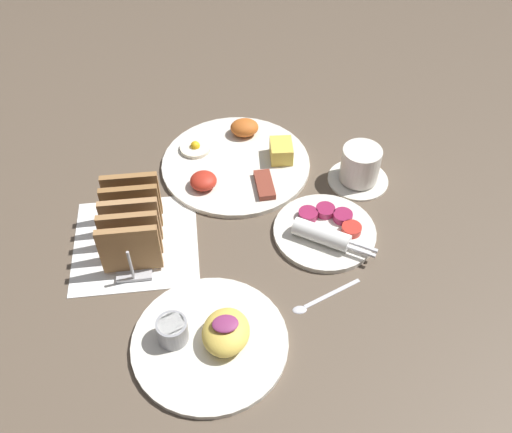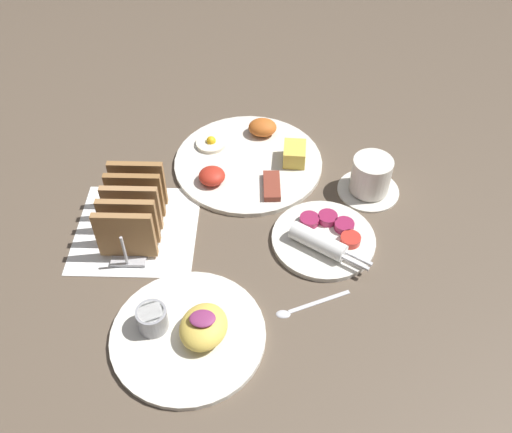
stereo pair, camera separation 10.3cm
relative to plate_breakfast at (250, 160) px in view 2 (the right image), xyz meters
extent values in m
plane|color=brown|center=(-0.06, -0.21, -0.01)|extent=(3.00, 3.00, 0.00)
cube|color=white|center=(-0.20, -0.19, -0.01)|extent=(0.22, 0.22, 0.00)
cylinder|color=silver|center=(0.00, 0.00, -0.01)|extent=(0.30, 0.30, 0.01)
cube|color=#E5C64C|center=(0.09, 0.00, 0.02)|extent=(0.05, 0.06, 0.04)
ellipsoid|color=#C66023|center=(0.02, 0.09, 0.02)|extent=(0.06, 0.05, 0.03)
cylinder|color=#F4EACC|center=(-0.08, 0.05, 0.00)|extent=(0.06, 0.06, 0.01)
sphere|color=yellow|center=(-0.08, 0.05, 0.01)|extent=(0.02, 0.02, 0.02)
ellipsoid|color=red|center=(-0.07, -0.07, 0.01)|extent=(0.05, 0.05, 0.03)
cube|color=brown|center=(0.05, -0.08, 0.01)|extent=(0.04, 0.08, 0.01)
cylinder|color=silver|center=(0.14, -0.21, -0.01)|extent=(0.19, 0.19, 0.01)
cylinder|color=red|center=(0.19, -0.22, 0.01)|extent=(0.04, 0.04, 0.01)
cylinder|color=#99234C|center=(0.18, -0.19, 0.01)|extent=(0.04, 0.04, 0.01)
cylinder|color=#99234C|center=(0.15, -0.17, 0.01)|extent=(0.04, 0.04, 0.01)
cylinder|color=#99234C|center=(0.11, -0.17, 0.01)|extent=(0.04, 0.04, 0.01)
cylinder|color=white|center=(0.13, -0.23, 0.02)|extent=(0.10, 0.08, 0.03)
cube|color=silver|center=(0.19, -0.27, 0.02)|extent=(0.05, 0.03, 0.00)
cube|color=silver|center=(0.19, -0.28, 0.02)|extent=(0.05, 0.03, 0.00)
cylinder|color=silver|center=(-0.08, -0.41, -0.01)|extent=(0.24, 0.24, 0.01)
ellipsoid|color=#EAC651|center=(-0.06, -0.41, 0.02)|extent=(0.09, 0.10, 0.04)
ellipsoid|color=#8C3366|center=(-0.06, -0.41, 0.04)|extent=(0.04, 0.03, 0.01)
cylinder|color=#99999E|center=(-0.14, -0.40, 0.02)|extent=(0.05, 0.05, 0.04)
cylinder|color=white|center=(-0.14, -0.40, 0.04)|extent=(0.04, 0.04, 0.01)
cube|color=#B7B7BC|center=(-0.20, -0.19, 0.00)|extent=(0.06, 0.18, 0.01)
cube|color=#A27446|center=(-0.20, -0.25, 0.05)|extent=(0.10, 0.01, 0.10)
cube|color=#A17345|center=(-0.20, -0.22, 0.05)|extent=(0.10, 0.01, 0.10)
cube|color=#AD7F51|center=(-0.20, -0.19, 0.05)|extent=(0.10, 0.01, 0.10)
cube|color=olive|center=(-0.20, -0.16, 0.05)|extent=(0.10, 0.01, 0.10)
cube|color=#996B3D|center=(-0.20, -0.13, 0.05)|extent=(0.10, 0.01, 0.10)
cylinder|color=#B7B7BC|center=(-0.20, -0.28, 0.03)|extent=(0.01, 0.01, 0.07)
cylinder|color=#B7B7BC|center=(-0.20, -0.10, 0.03)|extent=(0.01, 0.01, 0.07)
cylinder|color=silver|center=(0.23, -0.08, -0.01)|extent=(0.12, 0.12, 0.01)
cylinder|color=silver|center=(0.23, -0.08, 0.03)|extent=(0.08, 0.08, 0.07)
cylinder|color=#381E0F|center=(0.23, -0.08, 0.06)|extent=(0.06, 0.06, 0.01)
cube|color=silver|center=(0.13, -0.34, -0.01)|extent=(0.10, 0.05, 0.00)
ellipsoid|color=silver|center=(0.07, -0.37, -0.01)|extent=(0.02, 0.02, 0.01)
camera|label=1|loc=(-0.07, -0.88, 0.77)|focal=40.00mm
camera|label=2|loc=(0.04, -0.88, 0.77)|focal=40.00mm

